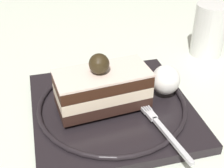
# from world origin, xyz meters

# --- Properties ---
(ground_plane) EXTENTS (2.40, 2.40, 0.00)m
(ground_plane) POSITION_xyz_m (0.00, 0.00, 0.00)
(ground_plane) COLOR silver
(dessert_plate) EXTENTS (0.23, 0.23, 0.02)m
(dessert_plate) POSITION_xyz_m (-0.02, 0.03, 0.01)
(dessert_plate) COLOR black
(dessert_plate) RESTS_ON ground_plane
(cake_slice) EXTENTS (0.06, 0.13, 0.08)m
(cake_slice) POSITION_xyz_m (-0.02, 0.01, 0.05)
(cake_slice) COLOR #341F19
(cake_slice) RESTS_ON dessert_plate
(whipped_cream_dollop) EXTENTS (0.04, 0.04, 0.04)m
(whipped_cream_dollop) POSITION_xyz_m (-0.02, 0.11, 0.04)
(whipped_cream_dollop) COLOR white
(whipped_cream_dollop) RESTS_ON dessert_plate
(fork) EXTENTS (0.12, 0.02, 0.00)m
(fork) POSITION_xyz_m (0.05, 0.07, 0.02)
(fork) COLOR silver
(fork) RESTS_ON dessert_plate
(drink_glass_far) EXTENTS (0.06, 0.06, 0.10)m
(drink_glass_far) POSITION_xyz_m (-0.13, 0.25, 0.04)
(drink_glass_far) COLOR white
(drink_glass_far) RESTS_ON ground_plane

